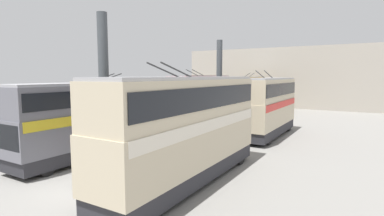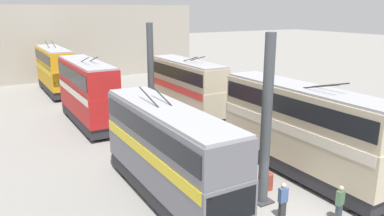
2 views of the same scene
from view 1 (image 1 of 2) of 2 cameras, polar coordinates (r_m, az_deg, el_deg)
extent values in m
plane|color=gray|center=(15.53, -21.11, -14.29)|extent=(240.00, 240.00, 0.00)
cube|color=#A8A093|center=(51.37, 17.71, 5.50)|extent=(0.50, 36.00, 9.95)
cylinder|color=#42474C|center=(15.85, -16.35, 1.96)|extent=(0.51, 0.51, 8.45)
cube|color=#333338|center=(16.67, -15.90, -12.54)|extent=(0.92, 0.92, 0.08)
cylinder|color=#42474C|center=(26.93, 5.19, 3.81)|extent=(0.51, 0.51, 8.45)
cube|color=#333338|center=(27.42, 5.11, -4.95)|extent=(0.92, 0.92, 0.08)
cylinder|color=black|center=(18.50, 9.09, -9.13)|extent=(0.92, 0.30, 0.92)
cylinder|color=black|center=(19.34, 3.23, -8.39)|extent=(0.92, 0.30, 0.92)
cylinder|color=black|center=(11.52, -7.47, -18.82)|extent=(0.92, 0.30, 0.92)
cylinder|color=black|center=(12.83, -15.19, -16.31)|extent=(0.92, 0.30, 0.92)
cube|color=#28282D|center=(15.18, -0.85, -11.82)|extent=(11.22, 2.45, 0.76)
cube|color=beige|center=(14.78, -0.86, -6.22)|extent=(11.45, 2.50, 2.27)
cube|color=silver|center=(14.62, -0.87, -2.92)|extent=(11.10, 2.54, 0.55)
cube|color=beige|center=(14.48, -0.87, 1.77)|extent=(11.33, 2.42, 1.84)
cube|color=black|center=(14.47, -0.87, 2.13)|extent=(10.99, 2.51, 1.01)
cube|color=#9E9EA3|center=(14.44, -0.88, 5.69)|extent=(11.22, 2.25, 0.14)
cube|color=black|center=(19.71, 7.78, -2.47)|extent=(0.12, 2.30, 1.46)
cylinder|color=#282828|center=(13.04, -2.87, 7.22)|extent=(2.35, 0.07, 0.65)
cylinder|color=#282828|center=(13.44, -5.38, 7.17)|extent=(2.35, 0.07, 0.65)
cylinder|color=black|center=(30.29, 17.88, -3.28)|extent=(1.00, 0.30, 1.00)
cylinder|color=black|center=(30.81, 14.07, -3.01)|extent=(1.00, 0.30, 1.00)
cylinder|color=black|center=(23.91, 14.30, -5.65)|extent=(1.00, 0.30, 1.00)
cylinder|color=black|center=(24.57, 9.58, -5.23)|extent=(1.00, 0.30, 1.00)
cube|color=#28282D|center=(27.23, 14.12, -3.86)|extent=(9.49, 2.45, 0.78)
cube|color=beige|center=(27.02, 14.20, -0.84)|extent=(9.68, 2.50, 2.12)
cube|color=red|center=(26.94, 14.24, 0.82)|extent=(9.39, 2.54, 0.55)
cube|color=beige|center=(26.86, 14.31, 3.34)|extent=(9.59, 2.42, 1.82)
cube|color=black|center=(26.85, 14.32, 3.54)|extent=(9.30, 2.51, 1.00)
cube|color=#9E9EA3|center=(26.83, 14.37, 5.44)|extent=(9.49, 2.25, 0.14)
cube|color=black|center=(31.59, 16.68, 0.47)|extent=(0.12, 2.30, 1.36)
cylinder|color=#282828|center=(25.57, 14.38, 6.22)|extent=(2.35, 0.07, 0.65)
cylinder|color=#282828|center=(25.77, 12.88, 6.25)|extent=(2.35, 0.07, 0.65)
cylinder|color=black|center=(17.95, -26.01, -10.20)|extent=(0.90, 0.30, 0.90)
cylinder|color=black|center=(19.69, -29.42, -8.95)|extent=(0.90, 0.30, 0.90)
cylinder|color=black|center=(22.99, -9.50, -6.14)|extent=(0.90, 0.30, 0.90)
cylinder|color=black|center=(24.37, -13.29, -5.52)|extent=(0.90, 0.30, 0.90)
cube|color=#28282D|center=(21.04, -18.46, -7.04)|extent=(10.58, 2.45, 0.75)
cube|color=slate|center=(20.77, -18.59, -3.27)|extent=(10.80, 2.50, 2.05)
cube|color=yellow|center=(20.67, -18.66, -1.21)|extent=(10.47, 2.54, 0.55)
cube|color=slate|center=(20.56, -18.77, 1.88)|extent=(10.69, 2.42, 1.68)
cube|color=black|center=(20.56, -18.77, 2.11)|extent=(10.36, 2.51, 0.93)
cube|color=#9E9EA3|center=(20.52, -18.85, 4.42)|extent=(10.58, 2.25, 0.14)
cube|color=black|center=(17.79, -31.77, -4.75)|extent=(0.12, 2.30, 1.32)
cylinder|color=#282828|center=(21.16, -15.48, 5.55)|extent=(2.35, 0.07, 0.65)
cylinder|color=#282828|center=(21.67, -16.77, 5.52)|extent=(2.35, 0.07, 0.65)
cylinder|color=black|center=(35.22, 5.96, -1.77)|extent=(0.95, 0.30, 0.95)
cylinder|color=black|center=(36.14, 2.94, -1.54)|extent=(0.95, 0.30, 0.95)
cylinder|color=black|center=(29.14, 0.26, -3.39)|extent=(0.95, 0.30, 0.95)
cylinder|color=black|center=(30.24, -3.18, -3.05)|extent=(0.95, 0.30, 0.95)
cube|color=#28282D|center=(32.51, 1.66, -2.10)|extent=(9.72, 2.45, 0.76)
cube|color=red|center=(32.33, 1.66, 0.53)|extent=(9.92, 2.50, 2.23)
cube|color=silver|center=(32.26, 1.67, 2.01)|extent=(9.62, 2.54, 0.55)
cube|color=red|center=(32.20, 1.68, 4.23)|extent=(9.82, 2.42, 1.95)
cube|color=black|center=(32.19, 1.68, 4.41)|extent=(9.52, 2.51, 1.07)
cube|color=#9E9EA3|center=(32.18, 1.68, 6.10)|extent=(9.72, 2.25, 0.14)
cube|color=black|center=(36.66, 5.38, 1.52)|extent=(0.12, 2.30, 1.43)
cylinder|color=#282828|center=(30.93, 1.13, 6.76)|extent=(2.35, 0.07, 0.65)
cylinder|color=#282828|center=(31.28, 0.01, 6.76)|extent=(2.35, 0.07, 0.65)
cylinder|color=black|center=(41.49, 9.92, -0.57)|extent=(1.03, 0.30, 1.03)
cylinder|color=black|center=(42.27, 7.26, -0.40)|extent=(1.03, 0.30, 1.03)
cylinder|color=black|center=(48.08, 12.89, 0.28)|extent=(1.03, 0.30, 1.03)
cylinder|color=black|center=(48.76, 10.54, 0.41)|extent=(1.03, 0.30, 1.03)
cube|color=#28282D|center=(45.20, 10.30, 0.17)|extent=(9.82, 2.45, 0.78)
cube|color=gold|center=(45.07, 10.34, 2.03)|extent=(10.02, 2.50, 2.16)
cube|color=yellow|center=(45.02, 10.36, 3.05)|extent=(9.72, 2.54, 0.55)
cube|color=gold|center=(44.98, 10.39, 4.56)|extent=(9.92, 2.42, 1.82)
cube|color=black|center=(44.97, 10.39, 4.68)|extent=(9.62, 2.51, 1.00)
cube|color=#9E9EA3|center=(44.96, 10.41, 5.81)|extent=(9.82, 2.25, 0.14)
cube|color=black|center=(40.46, 7.91, 1.92)|extent=(0.12, 2.30, 1.38)
cylinder|color=#282828|center=(46.02, 11.38, 6.25)|extent=(2.35, 0.07, 0.65)
cylinder|color=#282828|center=(46.26, 10.55, 6.26)|extent=(2.35, 0.07, 0.65)
cube|color=#384251|center=(13.29, -20.23, -15.93)|extent=(0.26, 0.33, 0.81)
cube|color=#4C7051|center=(13.03, -20.35, -12.84)|extent=(0.32, 0.46, 0.70)
sphere|color=tan|center=(12.89, -20.43, -10.88)|extent=(0.23, 0.23, 0.23)
cube|color=#473D33|center=(19.16, -15.47, -8.98)|extent=(0.34, 0.36, 0.77)
cube|color=#934C42|center=(18.98, -15.54, -6.88)|extent=(0.44, 0.48, 0.67)
sphere|color=beige|center=(18.89, -15.58, -5.57)|extent=(0.22, 0.22, 0.22)
cube|color=#2D2D33|center=(15.69, -20.96, -12.48)|extent=(0.22, 0.32, 0.82)
cube|color=#3D5684|center=(15.47, -21.07, -9.78)|extent=(0.27, 0.44, 0.71)
sphere|color=tan|center=(15.35, -21.14, -8.09)|extent=(0.23, 0.23, 0.23)
cube|color=#384251|center=(17.52, -9.29, -10.31)|extent=(0.32, 0.23, 0.75)
cube|color=#4C7051|center=(17.33, -9.34, -8.09)|extent=(0.44, 0.29, 0.65)
sphere|color=#A37A5B|center=(17.23, -9.36, -6.70)|extent=(0.21, 0.21, 0.21)
cylinder|color=#933828|center=(16.41, -10.77, -11.21)|extent=(0.59, 0.59, 0.90)
cylinder|color=#933828|center=(16.41, -10.77, -11.21)|extent=(0.62, 0.62, 0.04)
camera|label=2|loc=(23.69, -66.02, 12.67)|focal=35.00mm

